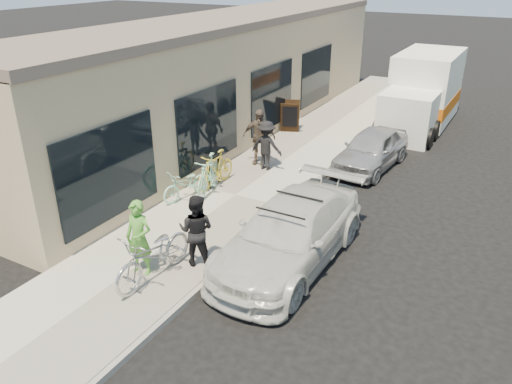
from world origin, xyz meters
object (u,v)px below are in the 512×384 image
at_px(moving_truck, 423,94).
at_px(bystander_a, 266,145).
at_px(bystander_b, 259,137).
at_px(cruiser_bike_b, 186,184).
at_px(bike_rack, 214,168).
at_px(cruiser_bike_a, 209,174).
at_px(cruiser_bike_c, 216,169).
at_px(sedan_white, 290,233).
at_px(woman_rider, 139,238).
at_px(sandwich_board, 290,116).
at_px(man_standing, 196,230).
at_px(tandem_bike, 154,255).
at_px(sedan_silver, 371,149).

xyz_separation_m(moving_truck, bystander_a, (-2.96, -7.43, -0.32)).
bearing_deg(bystander_b, moving_truck, 49.60).
bearing_deg(cruiser_bike_b, bike_rack, 93.62).
distance_m(cruiser_bike_a, cruiser_bike_c, 0.45).
xyz_separation_m(sedan_white, woman_rider, (-2.36, -2.04, 0.26)).
bearing_deg(bystander_a, bystander_b, -36.96).
height_order(sedan_white, woman_rider, woman_rider).
relative_size(bike_rack, sandwich_board, 0.75).
bearing_deg(cruiser_bike_c, sedan_white, -32.46).
relative_size(sandwich_board, man_standing, 0.71).
xyz_separation_m(moving_truck, tandem_bike, (-2.16, -13.64, -0.54)).
distance_m(cruiser_bike_b, bystander_a, 3.02).
xyz_separation_m(woman_rider, bystander_b, (-0.83, 6.46, 0.08)).
bearing_deg(bystander_b, sedan_silver, 14.24).
height_order(sandwich_board, cruiser_bike_b, sandwich_board).
bearing_deg(woman_rider, sedan_white, 34.46).
height_order(bike_rack, tandem_bike, tandem_bike).
height_order(sandwich_board, cruiser_bike_c, sandwich_board).
height_order(moving_truck, cruiser_bike_a, moving_truck).
bearing_deg(woman_rider, bystander_b, 90.93).
xyz_separation_m(sedan_silver, moving_truck, (0.32, 5.42, 0.62)).
xyz_separation_m(man_standing, cruiser_bike_b, (-2.11, 2.48, -0.38)).
relative_size(tandem_bike, woman_rider, 1.29).
distance_m(moving_truck, man_standing, 12.90).
relative_size(moving_truck, bystander_a, 3.73).
bearing_deg(cruiser_bike_c, bystander_b, 85.65).
bearing_deg(bystander_a, woman_rider, 92.10).
bearing_deg(sedan_white, cruiser_bike_b, 162.36).
distance_m(sedan_white, cruiser_bike_b, 3.88).
bearing_deg(man_standing, sedan_white, -157.58).
xyz_separation_m(tandem_bike, cruiser_bike_b, (-1.69, 3.35, -0.14)).
distance_m(sedan_white, cruiser_bike_a, 3.84).
bearing_deg(man_standing, cruiser_bike_c, -77.89).
distance_m(sandwich_board, cruiser_bike_c, 5.54).
bearing_deg(bystander_b, sedan_white, -69.32).
bearing_deg(cruiser_bike_a, sedan_silver, 38.67).
bearing_deg(cruiser_bike_c, bystander_a, 72.17).
relative_size(woman_rider, cruiser_bike_b, 1.04).
bearing_deg(bystander_b, cruiser_bike_a, -108.80).
height_order(man_standing, cruiser_bike_c, man_standing).
xyz_separation_m(sandwich_board, cruiser_bike_a, (0.40, -5.97, -0.05)).
height_order(bike_rack, cruiser_bike_b, bike_rack).
xyz_separation_m(sandwich_board, sedan_white, (3.75, -7.85, -0.04)).
xyz_separation_m(moving_truck, man_standing, (-1.75, -12.78, -0.29)).
bearing_deg(bystander_a, man_standing, 101.07).
distance_m(moving_truck, cruiser_bike_c, 9.93).
distance_m(cruiser_bike_a, bystander_a, 2.34).
height_order(cruiser_bike_a, cruiser_bike_c, cruiser_bike_a).
bearing_deg(cruiser_bike_c, cruiser_bike_b, -101.57).
distance_m(tandem_bike, bystander_b, 6.63).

